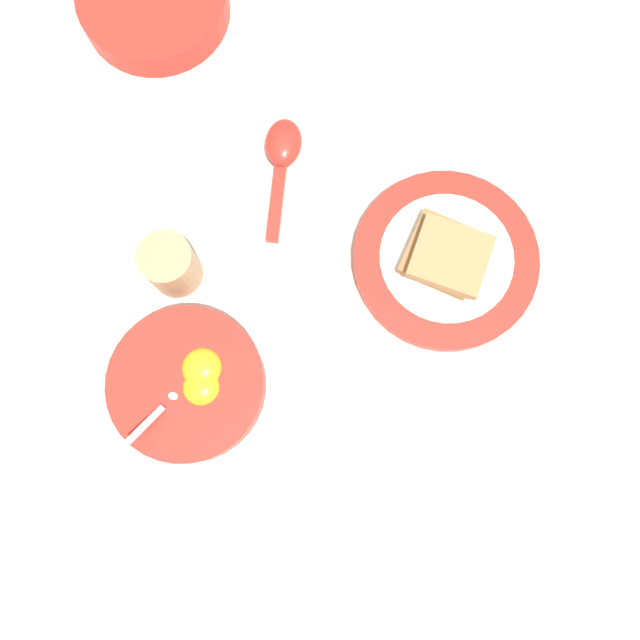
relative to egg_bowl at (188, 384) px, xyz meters
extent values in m
plane|color=beige|center=(0.03, 0.23, -0.02)|extent=(3.00, 3.00, 0.00)
cylinder|color=red|center=(0.00, 0.00, 0.00)|extent=(0.18, 0.18, 0.04)
cylinder|color=white|center=(0.00, 0.00, 0.00)|extent=(0.15, 0.15, 0.02)
ellipsoid|color=yellow|center=(0.02, 0.00, 0.02)|extent=(0.04, 0.04, 0.02)
ellipsoid|color=yellow|center=(0.01, 0.02, 0.02)|extent=(0.05, 0.05, 0.02)
cylinder|color=black|center=(-0.02, -0.01, 0.01)|extent=(0.03, 0.03, 0.00)
ellipsoid|color=silver|center=(-0.01, -0.02, 0.01)|extent=(0.03, 0.02, 0.01)
cube|color=silver|center=(-0.02, -0.06, 0.03)|extent=(0.03, 0.05, 0.03)
cylinder|color=red|center=(0.25, 0.23, -0.01)|extent=(0.22, 0.22, 0.02)
cylinder|color=white|center=(0.25, 0.23, 0.00)|extent=(0.16, 0.16, 0.00)
cube|color=#9E7042|center=(0.24, 0.23, 0.00)|extent=(0.10, 0.09, 0.01)
cube|color=tan|center=(0.25, 0.22, 0.02)|extent=(0.09, 0.08, 0.01)
ellipsoid|color=red|center=(0.02, 0.32, -0.01)|extent=(0.06, 0.07, 0.03)
cube|color=red|center=(0.03, 0.24, -0.01)|extent=(0.03, 0.10, 0.01)
cylinder|color=red|center=(-0.20, 0.46, 0.00)|extent=(0.19, 0.19, 0.04)
cylinder|color=tan|center=(-0.06, 0.12, 0.02)|extent=(0.06, 0.06, 0.07)
cylinder|color=#472B16|center=(-0.06, 0.12, 0.04)|extent=(0.05, 0.05, 0.01)
camera|label=1|loc=(0.16, -0.02, 0.71)|focal=35.00mm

